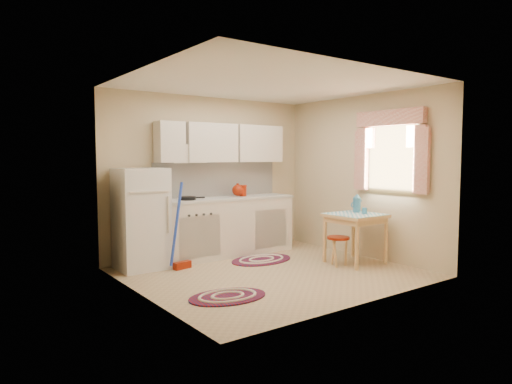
% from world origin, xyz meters
% --- Properties ---
extents(room_shell, '(3.64, 3.60, 2.52)m').
position_xyz_m(room_shell, '(0.16, 0.24, 1.60)').
color(room_shell, tan).
rests_on(room_shell, ground).
extents(fridge, '(0.65, 0.60, 1.40)m').
position_xyz_m(fridge, '(-1.32, 1.25, 0.70)').
color(fridge, silver).
rests_on(fridge, ground).
extents(broom, '(0.30, 0.17, 1.20)m').
position_xyz_m(broom, '(-0.87, 0.90, 0.60)').
color(broom, '#1E3EBD').
rests_on(broom, ground).
extents(base_cabinets, '(2.25, 0.60, 0.88)m').
position_xyz_m(base_cabinets, '(0.10, 1.30, 0.44)').
color(base_cabinets, beige).
rests_on(base_cabinets, ground).
extents(countertop, '(2.27, 0.62, 0.04)m').
position_xyz_m(countertop, '(0.10, 1.30, 0.90)').
color(countertop, '#B9B7B0').
rests_on(countertop, base_cabinets).
extents(frying_pan, '(0.30, 0.30, 0.05)m').
position_xyz_m(frying_pan, '(-0.60, 1.25, 0.94)').
color(frying_pan, black).
rests_on(frying_pan, countertop).
extents(red_kettle, '(0.22, 0.20, 0.20)m').
position_xyz_m(red_kettle, '(0.33, 1.30, 1.02)').
color(red_kettle, maroon).
rests_on(red_kettle, countertop).
extents(red_canister, '(0.12, 0.12, 0.16)m').
position_xyz_m(red_canister, '(0.43, 1.30, 1.00)').
color(red_canister, maroon).
rests_on(red_canister, countertop).
extents(table, '(0.72, 0.72, 0.72)m').
position_xyz_m(table, '(1.33, -0.28, 0.36)').
color(table, '#DFB16F').
rests_on(table, ground).
extents(stool, '(0.37, 0.37, 0.42)m').
position_xyz_m(stool, '(1.00, -0.26, 0.21)').
color(stool, maroon).
rests_on(stool, ground).
extents(coffee_pot, '(0.16, 0.15, 0.29)m').
position_xyz_m(coffee_pot, '(1.49, -0.16, 0.87)').
color(coffee_pot, teal).
rests_on(coffee_pot, table).
extents(mug, '(0.08, 0.08, 0.10)m').
position_xyz_m(mug, '(1.41, -0.38, 0.77)').
color(mug, teal).
rests_on(mug, table).
extents(rug_center, '(1.06, 0.75, 0.02)m').
position_xyz_m(rug_center, '(0.33, 0.66, 0.01)').
color(rug_center, maroon).
rests_on(rug_center, ground).
extents(rug_left, '(0.98, 0.73, 0.02)m').
position_xyz_m(rug_left, '(-1.07, -0.57, 0.01)').
color(rug_left, maroon).
rests_on(rug_left, ground).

